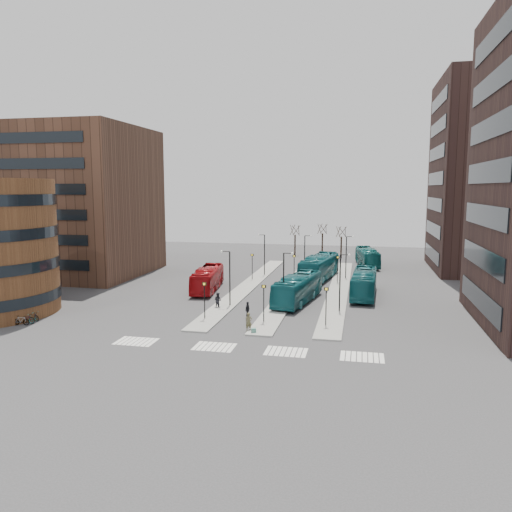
% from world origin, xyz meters
% --- Properties ---
extents(ground, '(160.00, 160.00, 0.00)m').
position_xyz_m(ground, '(0.00, 0.00, 0.00)').
color(ground, '#313133').
rests_on(ground, ground).
extents(island_left, '(2.50, 45.00, 0.15)m').
position_xyz_m(island_left, '(-4.00, 30.00, 0.07)').
color(island_left, gray).
rests_on(island_left, ground).
extents(island_mid, '(2.50, 45.00, 0.15)m').
position_xyz_m(island_mid, '(2.00, 30.00, 0.07)').
color(island_mid, gray).
rests_on(island_mid, ground).
extents(island_right, '(2.50, 45.00, 0.15)m').
position_xyz_m(island_right, '(8.00, 30.00, 0.07)').
color(island_right, gray).
rests_on(island_right, ground).
extents(suitcase, '(0.51, 0.45, 0.53)m').
position_xyz_m(suitcase, '(1.41, 8.26, 0.26)').
color(suitcase, '#1D399F').
rests_on(suitcase, ground).
extents(red_bus, '(3.80, 11.01, 3.00)m').
position_xyz_m(red_bus, '(-8.47, 25.86, 1.50)').
color(red_bus, maroon).
rests_on(red_bus, ground).
extents(teal_bus_a, '(4.67, 11.92, 3.24)m').
position_xyz_m(teal_bus_a, '(3.71, 21.52, 1.62)').
color(teal_bus_a, '#12565E').
rests_on(teal_bus_a, ground).
extents(teal_bus_b, '(4.97, 13.03, 3.54)m').
position_xyz_m(teal_bus_b, '(4.88, 36.51, 1.77)').
color(teal_bus_b, '#135860').
rests_on(teal_bus_b, ground).
extents(teal_bus_c, '(3.22, 11.66, 3.22)m').
position_xyz_m(teal_bus_c, '(11.15, 26.51, 1.61)').
color(teal_bus_c, '#12535A').
rests_on(teal_bus_c, ground).
extents(teal_bus_d, '(4.19, 11.21, 3.05)m').
position_xyz_m(teal_bus_d, '(11.75, 50.63, 1.52)').
color(teal_bus_d, '#125C5C').
rests_on(teal_bus_d, ground).
extents(traveller, '(0.74, 0.65, 1.72)m').
position_xyz_m(traveller, '(0.78, 9.07, 0.86)').
color(traveller, brown).
rests_on(traveller, ground).
extents(commuter_a, '(1.04, 0.94, 1.74)m').
position_xyz_m(commuter_a, '(-4.52, 17.01, 0.87)').
color(commuter_a, black).
rests_on(commuter_a, ground).
extents(commuter_b, '(0.55, 1.01, 1.64)m').
position_xyz_m(commuter_b, '(-0.42, 13.76, 0.82)').
color(commuter_b, black).
rests_on(commuter_b, ground).
extents(commuter_c, '(0.62, 1.05, 1.59)m').
position_xyz_m(commuter_c, '(3.77, 16.25, 0.80)').
color(commuter_c, black).
rests_on(commuter_c, ground).
extents(bicycle_near, '(1.95, 0.79, 1.01)m').
position_xyz_m(bicycle_near, '(-21.00, 7.14, 0.50)').
color(bicycle_near, gray).
rests_on(bicycle_near, ground).
extents(bicycle_mid, '(1.64, 0.84, 0.95)m').
position_xyz_m(bicycle_mid, '(-21.00, 6.38, 0.47)').
color(bicycle_mid, gray).
rests_on(bicycle_mid, ground).
extents(bicycle_far, '(1.89, 1.19, 0.94)m').
position_xyz_m(bicycle_far, '(-21.00, 8.17, 0.47)').
color(bicycle_far, gray).
rests_on(bicycle_far, ground).
extents(crosswalk_stripes, '(22.35, 2.40, 0.01)m').
position_xyz_m(crosswalk_stripes, '(1.75, 4.00, 0.01)').
color(crosswalk_stripes, silver).
rests_on(crosswalk_stripes, ground).
extents(office_block, '(25.00, 20.12, 22.00)m').
position_xyz_m(office_block, '(-34.00, 33.98, 11.00)').
color(office_block, '#4D3224').
rests_on(office_block, ground).
extents(tower_far, '(20.12, 20.00, 30.00)m').
position_xyz_m(tower_far, '(31.98, 50.00, 15.00)').
color(tower_far, '#311F1B').
rests_on(tower_far, ground).
extents(sign_poles, '(12.45, 22.12, 3.65)m').
position_xyz_m(sign_poles, '(1.60, 23.00, 2.41)').
color(sign_poles, black).
rests_on(sign_poles, ground).
extents(lamp_posts, '(14.04, 20.24, 6.12)m').
position_xyz_m(lamp_posts, '(2.64, 28.00, 3.58)').
color(lamp_posts, black).
rests_on(lamp_posts, ground).
extents(bare_trees, '(10.97, 8.14, 5.90)m').
position_xyz_m(bare_trees, '(2.67, 62.67, 2.72)').
color(bare_trees, black).
rests_on(bare_trees, ground).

